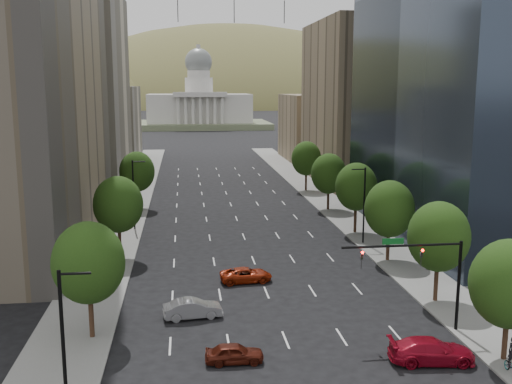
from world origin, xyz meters
name	(u,v)px	position (x,y,z in m)	size (l,w,h in m)	color
sidewalk_left	(115,240)	(-15.50, 60.00, 0.07)	(6.00, 200.00, 0.15)	slate
sidewalk_right	(366,232)	(15.50, 60.00, 0.07)	(6.00, 200.00, 0.15)	slate
midrise_cream_left	(84,89)	(-25.00, 103.00, 17.50)	(14.00, 30.00, 35.00)	beige
filler_left	(108,124)	(-25.00, 136.00, 9.00)	(14.00, 26.00, 18.00)	beige
parking_tan_right	(353,103)	(25.00, 100.00, 15.00)	(14.00, 30.00, 30.00)	#8C7759
filler_right	(314,128)	(25.00, 133.00, 8.00)	(14.00, 26.00, 16.00)	#8C7759
tree_right_0	(509,284)	(14.00, 25.00, 5.39)	(5.20, 5.20, 8.39)	#382316
tree_right_1	(439,237)	(14.00, 36.00, 5.75)	(5.20, 5.20, 8.75)	#382316
tree_right_2	(389,209)	(14.00, 48.00, 5.60)	(5.20, 5.20, 8.61)	#382316
tree_right_3	(356,187)	(14.00, 60.00, 5.89)	(5.20, 5.20, 8.89)	#382316
tree_right_4	(329,174)	(14.00, 74.00, 5.46)	(5.20, 5.20, 8.46)	#382316
tree_right_5	(306,158)	(14.00, 90.00, 5.75)	(5.20, 5.20, 8.75)	#382316
tree_left_0	(89,263)	(-14.00, 32.00, 5.75)	(5.20, 5.20, 8.75)	#382316
tree_left_1	(118,205)	(-14.00, 52.00, 5.96)	(5.20, 5.20, 8.97)	#382316
tree_left_2	(137,172)	(-14.00, 78.00, 5.68)	(5.20, 5.20, 8.68)	#382316
streetlight_rn	(364,203)	(13.44, 55.00, 4.84)	(1.70, 0.20, 9.00)	black
streetlight_ls	(65,347)	(-13.44, 20.00, 4.84)	(1.70, 0.20, 9.00)	black
streetlight_ln	(134,193)	(-13.44, 65.00, 4.84)	(1.70, 0.20, 9.00)	black
traffic_signal	(428,266)	(10.53, 30.00, 5.17)	(9.12, 0.40, 7.38)	black
capitol	(199,108)	(0.00, 249.71, 8.58)	(60.00, 40.00, 35.20)	#596647
foothills	(224,140)	(34.67, 599.39, -37.78)	(720.00, 413.00, 263.00)	olive
car_red_near	(432,351)	(9.05, 25.34, 0.83)	(2.32, 5.70, 1.65)	maroon
car_maroon	(234,353)	(-4.01, 26.91, 0.67)	(1.57, 3.91, 1.33)	#4C160C
car_silver	(193,309)	(-6.62, 34.99, 0.77)	(1.63, 4.67, 1.54)	gray
car_red_far	(246,275)	(-1.50, 43.18, 0.68)	(2.25, 4.89, 1.36)	#95220A
cyclist	(512,362)	(13.33, 22.87, 0.98)	(0.75, 1.89, 2.47)	black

